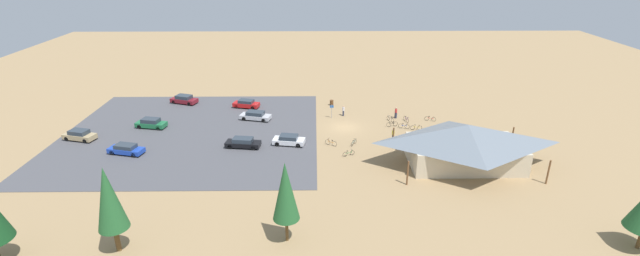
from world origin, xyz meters
TOP-DOWN VIEW (x-y plane):
  - ground at (0.00, 0.00)m, footprint 160.00×160.00m
  - parking_lot_asphalt at (22.12, 1.76)m, footprint 35.89×32.71m
  - bike_pavilion at (-13.77, 12.17)m, footprint 16.20×10.12m
  - trash_bin at (1.54, -9.84)m, footprint 0.60×0.60m
  - lot_sign at (1.76, -3.89)m, footprint 0.56×0.08m
  - pine_far_west at (21.71, 28.15)m, footprint 2.59×2.59m
  - pine_center at (6.98, 26.92)m, footprint 2.41×2.41m
  - bicycle_yellow_yard_center at (-10.35, 1.12)m, footprint 1.72×0.48m
  - bicycle_silver_mid_cluster at (-7.16, -2.35)m, footprint 0.89×1.51m
  - bicycle_green_front_row at (0.10, 9.56)m, footprint 1.57×0.78m
  - bicycle_orange_yard_left at (2.24, 6.35)m, footprint 1.54×0.92m
  - bicycle_teal_edge_south at (-0.83, 6.23)m, footprint 0.88×1.40m
  - bicycle_purple_yard_right at (-9.55, -2.21)m, footprint 0.56×1.73m
  - bicycle_red_by_bin at (-13.30, -2.46)m, footprint 1.64×0.65m
  - bicycle_blue_lone_east at (-8.69, 0.54)m, footprint 1.58×0.64m
  - bicycle_black_trailside at (-7.08, -0.24)m, footprint 1.73×0.59m
  - car_green_near_entry at (28.46, -0.18)m, footprint 4.63×2.55m
  - car_blue_back_corner at (28.67, 8.66)m, footprint 4.80×2.72m
  - car_silver_end_stall at (13.51, -3.18)m, footprint 4.97×2.88m
  - car_maroon_front_row at (26.58, -11.04)m, footprint 4.83×3.24m
  - car_tan_by_curb at (36.80, 4.16)m, footprint 4.69×2.86m
  - car_black_aisle_side at (13.94, 6.85)m, footprint 4.77×2.29m
  - car_red_inner_stall at (15.71, -8.72)m, footprint 4.54×2.72m
  - car_white_far_end at (7.90, 6.07)m, footprint 4.46×2.48m
  - visitor_at_bikes at (-6.38, 4.69)m, footprint 0.36×0.38m
  - visitor_near_lot at (-8.21, -3.71)m, footprint 0.36×0.39m
  - visitor_crossing_yard at (-0.11, -4.89)m, footprint 0.36×0.36m

SIDE VIEW (x-z plane):
  - ground at x=0.00m, z-range 0.00..0.00m
  - parking_lot_asphalt at x=22.12m, z-range 0.00..0.05m
  - bicycle_green_front_row at x=0.10m, z-range -0.05..0.75m
  - bicycle_teal_edge_south at x=-0.83m, z-range -0.05..0.75m
  - bicycle_red_by_bin at x=-13.30m, z-range -0.02..0.73m
  - bicycle_silver_mid_cluster at x=-7.16m, z-range -0.05..0.77m
  - bicycle_yellow_yard_center at x=-10.35m, z-range -0.04..0.78m
  - bicycle_blue_lone_east at x=-8.69m, z-range -0.05..0.79m
  - bicycle_black_trailside at x=-7.08m, z-range -0.02..0.80m
  - bicycle_purple_yard_right at x=-9.55m, z-range -0.04..0.84m
  - bicycle_orange_yard_left at x=2.24m, z-range -0.06..0.86m
  - trash_bin at x=1.54m, z-range 0.00..0.90m
  - car_blue_back_corner at x=28.67m, z-range 0.05..1.36m
  - car_black_aisle_side at x=13.94m, z-range 0.05..1.38m
  - car_red_inner_stall at x=15.71m, z-range 0.05..1.39m
  - car_white_far_end at x=7.90m, z-range 0.05..1.40m
  - car_silver_end_stall at x=13.51m, z-range 0.05..1.41m
  - car_green_near_entry at x=28.46m, z-range 0.04..1.47m
  - car_maroon_front_row at x=26.58m, z-range 0.04..1.47m
  - car_tan_by_curb at x=36.80m, z-range 0.04..1.50m
  - visitor_at_bikes at x=-6.38m, z-range 0.04..1.67m
  - visitor_crossing_yard at x=-0.11m, z-range 0.04..1.70m
  - visitor_near_lot at x=-8.21m, z-range 0.04..1.80m
  - lot_sign at x=1.76m, z-range 0.31..2.51m
  - bike_pavilion at x=-13.77m, z-range 0.37..5.63m
  - pine_center at x=6.98m, z-range 1.16..9.06m
  - pine_far_west at x=21.71m, z-range 1.14..9.35m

